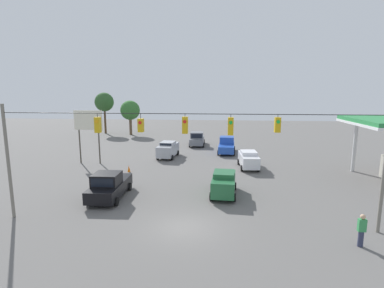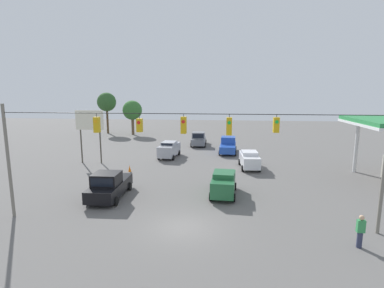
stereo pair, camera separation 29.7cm
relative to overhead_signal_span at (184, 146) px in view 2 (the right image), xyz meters
The scene contains 15 objects.
ground_plane 4.99m from the overhead_signal_span, 87.65° to the left, with size 140.00×140.00×0.00m, color #605E5B.
overhead_signal_span is the anchor object (origin of this frame).
pickup_truck_grey_withflow_deep 28.15m from the overhead_signal_span, 86.97° to the right, with size 2.38×5.37×2.12m.
sedan_green_crossing_near 7.31m from the overhead_signal_span, 113.08° to the right, with size 2.18×4.41×1.91m.
sedan_white_oncoming_far 15.96m from the overhead_signal_span, 109.48° to the right, with size 2.18×4.58×1.86m.
pickup_truck_black_parked_shoulder 8.62m from the overhead_signal_span, 32.57° to the right, with size 2.41×5.40×2.12m.
pickup_truck_blue_oncoming_deep 23.19m from the overhead_signal_span, 97.44° to the right, with size 2.44×5.41×2.12m.
sedan_silver_withflow_far 19.87m from the overhead_signal_span, 76.83° to the right, with size 2.36×4.74×2.00m.
traffic_cone_nearest 9.79m from the overhead_signal_span, 34.41° to the right, with size 0.30×0.30×0.69m, color orange.
traffic_cone_second 11.77m from the overhead_signal_span, 49.02° to the right, with size 0.30×0.30×0.69m, color orange.
traffic_cone_third 14.57m from the overhead_signal_span, 58.25° to the right, with size 0.30×0.30×0.69m, color orange.
roadside_billboard 19.82m from the overhead_signal_span, 49.53° to the right, with size 3.29×0.16×6.09m.
pedestrian 10.58m from the overhead_signal_span, 169.26° to the left, with size 0.40×0.28×1.81m.
tree_horizon_left 41.13m from the overhead_signal_span, 68.51° to the right, with size 3.68×3.68×6.53m.
tree_horizon_right 44.55m from the overhead_signal_span, 62.50° to the right, with size 3.66×3.66×8.02m.
Camera 2 is at (-2.36, 16.96, 8.17)m, focal length 28.00 mm.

